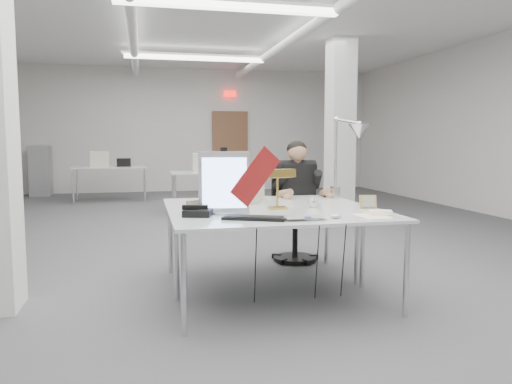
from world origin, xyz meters
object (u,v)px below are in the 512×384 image
desk_phone (198,213)px  beige_monitor (242,184)px  desk_main (286,217)px  architect_lamp (346,152)px  seated_person (297,181)px  bankers_lamp (277,190)px  monitor (224,183)px  laptop (308,219)px  office_chair (295,213)px

desk_phone → beige_monitor: beige_monitor is taller
beige_monitor → desk_main: bearing=-56.2°
beige_monitor → architect_lamp: bearing=15.4°
seated_person → bankers_lamp: (-0.51, -1.07, 0.02)m
seated_person → beige_monitor: 0.90m
bankers_lamp → beige_monitor: size_ratio=0.87×
bankers_lamp → beige_monitor: 0.56m
architect_lamp → seated_person: bearing=100.9°
desk_phone → architect_lamp: bearing=40.0°
desk_main → desk_phone: bearing=169.9°
bankers_lamp → desk_phone: 0.77m
monitor → laptop: (0.55, -0.49, -0.24)m
office_chair → laptop: size_ratio=3.42×
office_chair → laptop: bearing=-107.5°
beige_monitor → desk_phone: bearing=-100.5°
architect_lamp → desk_main: bearing=-148.3°
laptop → desk_main: bearing=102.6°
bankers_lamp → architect_lamp: bearing=14.1°
seated_person → monitor: bearing=-131.9°
office_chair → bankers_lamp: 1.28m
office_chair → beige_monitor: beige_monitor is taller
office_chair → desk_phone: (-1.23, -1.37, 0.24)m
seated_person → beige_monitor: (-0.72, -0.55, 0.03)m
seated_person → bankers_lamp: 1.19m
monitor → seated_person: bearing=60.8°
monitor → beige_monitor: monitor is taller
seated_person → desk_phone: 1.81m
bankers_lamp → architect_lamp: size_ratio=0.34×
office_chair → bankers_lamp: (-0.51, -1.12, 0.37)m
seated_person → laptop: bearing=-107.9°
bankers_lamp → desk_phone: (-0.71, -0.25, -0.13)m
laptop → beige_monitor: bearing=98.9°
seated_person → architect_lamp: architect_lamp is taller
desk_main → beige_monitor: (-0.17, 0.90, 0.19)m
seated_person → laptop: (-0.46, -1.73, -0.13)m
laptop → beige_monitor: size_ratio=0.86×
bankers_lamp → desk_main: bearing=-107.0°
desk_main → laptop: laptop is taller
beige_monitor → architect_lamp: (0.99, -0.13, 0.30)m
desk_main → desk_phone: desk_phone is taller
beige_monitor → architect_lamp: size_ratio=0.39×
laptop → architect_lamp: size_ratio=0.33×
desk_main → architect_lamp: (0.82, 0.77, 0.49)m
monitor → laptop: monitor is taller
desk_phone → desk_main: bearing=6.8°
beige_monitor → bankers_lamp: bearing=-45.8°
monitor → bankers_lamp: (0.49, 0.18, -0.09)m
monitor → bankers_lamp: size_ratio=1.57×
office_chair → architect_lamp: 1.04m
laptop → architect_lamp: 1.37m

